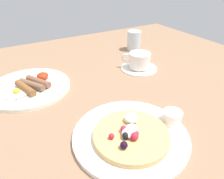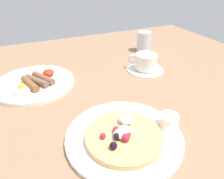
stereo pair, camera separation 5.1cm
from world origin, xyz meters
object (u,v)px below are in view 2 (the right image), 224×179
water_glass (144,42)px  breakfast_plate (34,83)px  syrup_ramekin (169,121)px  pancake_plate (124,137)px  coffee_saucer (145,69)px  coffee_cup (146,61)px

water_glass → breakfast_plate: bearing=-165.7°
syrup_ramekin → pancake_plate: bearing=171.7°
syrup_ramekin → breakfast_plate: (-26.64, 35.66, -2.14)cm
coffee_saucer → coffee_cup: 3.23cm
pancake_plate → coffee_cup: (23.47, 28.83, 3.05)cm
pancake_plate → syrup_ramekin: size_ratio=5.68×
coffee_saucer → coffee_cup: bearing=139.5°
syrup_ramekin → breakfast_plate: syrup_ramekin is taller
breakfast_plate → coffee_saucer: (39.31, -5.34, -0.21)cm
coffee_cup → water_glass: size_ratio=1.09×
pancake_plate → water_glass: 57.53cm
syrup_ramekin → water_glass: water_glass is taller
breakfast_plate → coffee_cup: bearing=-7.6°
water_glass → coffee_cup: bearing=-119.5°
coffee_cup → breakfast_plate: bearing=172.4°
breakfast_plate → syrup_ramekin: bearing=-53.2°
syrup_ramekin → coffee_cup: (12.56, 30.42, 0.88)cm
pancake_plate → water_glass: water_glass is taller
coffee_cup → pancake_plate: bearing=-129.1°
syrup_ramekin → water_glass: bearing=64.9°
syrup_ramekin → coffee_saucer: 32.94cm
breakfast_plate → coffee_saucer: bearing=-7.7°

